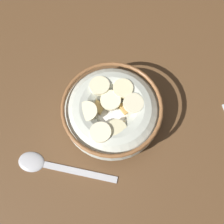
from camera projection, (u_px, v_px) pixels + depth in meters
The scene contains 3 objects.
ground_plane at pixel (112, 120), 46.38cm from camera, with size 112.09×112.09×2.00cm, color brown.
cereal_bowl at pixel (112, 112), 42.67cm from camera, with size 15.23×15.23×5.74cm.
spoon at pixel (45, 164), 42.47cm from camera, with size 15.35×7.92×0.80cm.
Camera 1 is at (2.68, 14.55, 42.98)cm, focal length 44.20 mm.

